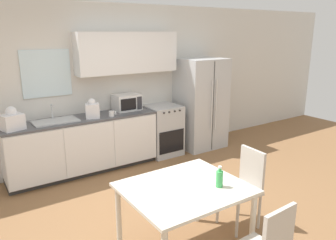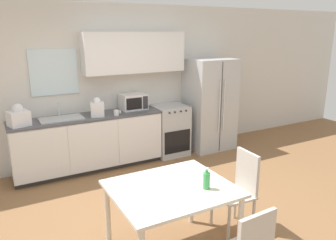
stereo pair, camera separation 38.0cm
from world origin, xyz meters
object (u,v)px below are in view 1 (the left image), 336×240
at_px(coffee_mug, 112,114).
at_px(drink_bottle, 219,178).
at_px(oven_range, 162,130).
at_px(microwave, 127,102).
at_px(refrigerator, 201,104).
at_px(dining_chair_side, 246,182).
at_px(dining_table, 185,196).

xyz_separation_m(coffee_mug, drink_bottle, (-0.06, -2.61, -0.09)).
height_order(oven_range, coffee_mug, coffee_mug).
bearing_deg(microwave, coffee_mug, -146.40).
bearing_deg(microwave, drink_bottle, -99.18).
height_order(refrigerator, dining_chair_side, refrigerator).
distance_m(dining_table, drink_bottle, 0.38).
bearing_deg(drink_bottle, dining_chair_side, 21.46).
xyz_separation_m(refrigerator, drink_bottle, (-1.99, -2.72, -0.01)).
height_order(coffee_mug, drink_bottle, coffee_mug).
height_order(refrigerator, dining_table, refrigerator).
xyz_separation_m(refrigerator, coffee_mug, (-1.93, -0.11, 0.09)).
relative_size(microwave, dining_table, 0.38).
relative_size(refrigerator, dining_table, 1.51).
height_order(oven_range, refrigerator, refrigerator).
bearing_deg(drink_bottle, refrigerator, 53.82).
bearing_deg(dining_table, microwave, 74.56).
distance_m(oven_range, dining_chair_side, 2.55).
bearing_deg(refrigerator, microwave, 173.92).
bearing_deg(refrigerator, dining_table, -131.81).
xyz_separation_m(dining_chair_side, drink_bottle, (-0.67, -0.27, 0.33)).
relative_size(oven_range, dining_table, 0.80).
distance_m(microwave, coffee_mug, 0.50).
bearing_deg(dining_table, oven_range, 61.48).
bearing_deg(coffee_mug, oven_range, 8.62).
bearing_deg(dining_chair_side, drink_bottle, 114.34).
height_order(microwave, coffee_mug, microwave).
height_order(microwave, dining_chair_side, microwave).
relative_size(dining_chair_side, drink_bottle, 4.34).
height_order(coffee_mug, dining_table, coffee_mug).
xyz_separation_m(oven_range, coffee_mug, (-1.07, -0.16, 0.50)).
height_order(refrigerator, coffee_mug, refrigerator).
bearing_deg(drink_bottle, dining_table, 146.71).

